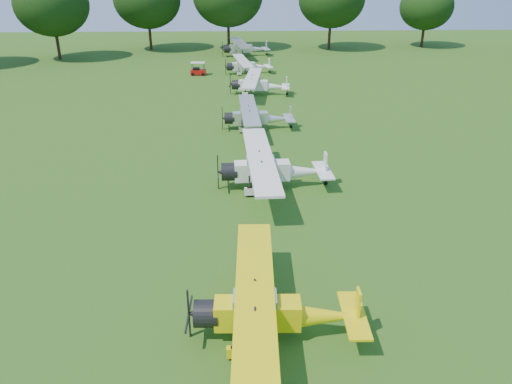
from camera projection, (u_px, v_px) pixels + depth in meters
ground at (254, 199)px, 30.48m from camera, size 160.00×160.00×0.00m
tree_belt at (319, 65)px, 27.37m from camera, size 137.36×130.27×14.52m
aircraft_2 at (271, 309)px, 18.83m from camera, size 6.84×10.87×2.15m
aircraft_3 at (271, 168)px, 31.49m from camera, size 7.31×11.62×2.29m
aircraft_4 at (256, 116)px, 42.67m from camera, size 6.26×9.95×1.96m
aircraft_5 at (258, 84)px, 53.66m from camera, size 6.54×10.40×2.04m
aircraft_6 at (247, 65)px, 63.67m from camera, size 6.11×9.68×1.90m
aircraft_7 at (244, 47)px, 75.40m from camera, size 7.25×11.49×2.26m
golf_cart at (198, 71)px, 63.18m from camera, size 1.94×1.28×1.58m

